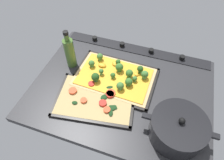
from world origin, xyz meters
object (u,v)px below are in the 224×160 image
at_px(oil_bottle, 70,52).
at_px(broccoli_pizza, 115,75).
at_px(baking_tray_front, 114,78).
at_px(cooking_pot, 178,129).
at_px(veggie_pizza_back, 96,98).
at_px(baking_tray_back, 95,99).

bearing_deg(oil_bottle, broccoli_pizza, 175.81).
distance_m(baking_tray_front, cooking_pot, 0.38).
bearing_deg(baking_tray_front, veggie_pizza_back, 75.11).
bearing_deg(baking_tray_front, broccoli_pizza, -136.31).
bearing_deg(veggie_pizza_back, cooking_pot, 171.17).
height_order(broccoli_pizza, oil_bottle, oil_bottle).
xyz_separation_m(cooking_pot, oil_bottle, (0.56, -0.22, 0.03)).
xyz_separation_m(baking_tray_front, baking_tray_back, (0.04, 0.15, 0.00)).
distance_m(broccoli_pizza, oil_bottle, 0.25).
distance_m(veggie_pizza_back, oil_bottle, 0.27).
bearing_deg(baking_tray_front, oil_bottle, -5.19).
relative_size(broccoli_pizza, veggie_pizza_back, 1.06).
height_order(baking_tray_front, veggie_pizza_back, veggie_pizza_back).
distance_m(baking_tray_front, veggie_pizza_back, 0.15).
xyz_separation_m(baking_tray_back, veggie_pizza_back, (-0.00, -0.00, 0.01)).
bearing_deg(broccoli_pizza, oil_bottle, -4.19).
xyz_separation_m(baking_tray_back, cooking_pot, (-0.36, 0.05, 0.05)).
distance_m(baking_tray_back, cooking_pot, 0.37).
bearing_deg(broccoli_pizza, cooking_pot, 146.99).
height_order(baking_tray_back, veggie_pizza_back, veggie_pizza_back).
relative_size(baking_tray_back, oil_bottle, 1.84).
relative_size(broccoli_pizza, baking_tray_back, 0.99).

